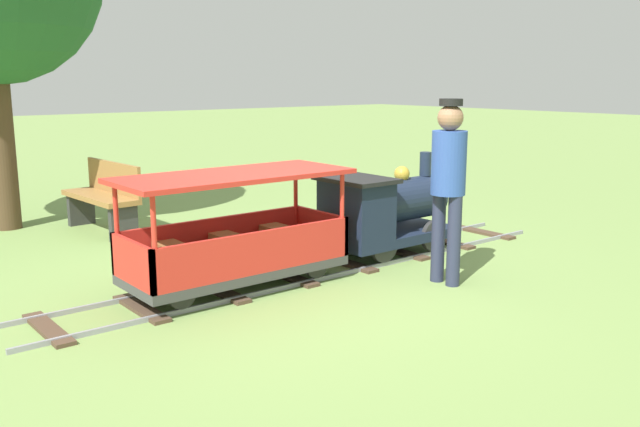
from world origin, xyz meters
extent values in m
plane|color=#75934C|center=(0.00, 0.00, 0.00)|extent=(60.00, 60.00, 0.00)
cube|color=gray|center=(-0.27, 0.40, 0.02)|extent=(0.03, 5.70, 0.04)
cube|color=gray|center=(0.27, 0.40, 0.02)|extent=(0.03, 5.70, 0.04)
cube|color=#4C3828|center=(0.00, -2.09, 0.01)|extent=(0.79, 0.14, 0.03)
cube|color=#4C3828|center=(0.00, -1.38, 0.01)|extent=(0.79, 0.14, 0.03)
cube|color=#4C3828|center=(0.00, -0.67, 0.01)|extent=(0.79, 0.14, 0.03)
cube|color=#4C3828|center=(0.00, 0.05, 0.01)|extent=(0.79, 0.14, 0.03)
cube|color=#4C3828|center=(0.00, 0.76, 0.01)|extent=(0.79, 0.14, 0.03)
cube|color=#4C3828|center=(0.00, 1.47, 0.01)|extent=(0.79, 0.14, 0.03)
cube|color=#4C3828|center=(0.00, 2.18, 0.01)|extent=(0.79, 0.14, 0.03)
cube|color=#4C3828|center=(0.00, 2.90, 0.01)|extent=(0.79, 0.14, 0.03)
cube|color=#192338|center=(0.00, 1.35, 0.21)|extent=(0.67, 1.40, 0.10)
cylinder|color=#192338|center=(0.00, 1.55, 0.56)|extent=(0.44, 0.85, 0.44)
cylinder|color=#B7932D|center=(0.00, 1.98, 0.56)|extent=(0.37, 0.02, 0.37)
cylinder|color=#192338|center=(0.00, 1.85, 0.90)|extent=(0.12, 0.12, 0.25)
sphere|color=#B7932D|center=(0.00, 1.50, 0.83)|extent=(0.16, 0.16, 0.16)
cube|color=#192338|center=(0.00, 0.88, 0.54)|extent=(0.67, 0.45, 0.55)
cube|color=black|center=(0.00, 0.88, 0.83)|extent=(0.75, 0.53, 0.04)
sphere|color=#F2EAB2|center=(0.00, 2.01, 0.82)|extent=(0.10, 0.10, 0.10)
cylinder|color=#2D2D2D|center=(-0.27, 1.70, 0.20)|extent=(0.05, 0.32, 0.32)
cylinder|color=#2D2D2D|center=(0.27, 1.70, 0.20)|extent=(0.05, 0.32, 0.32)
cylinder|color=#2D2D2D|center=(-0.27, 1.00, 0.20)|extent=(0.05, 0.32, 0.32)
cylinder|color=#2D2D2D|center=(0.27, 1.00, 0.20)|extent=(0.05, 0.32, 0.32)
cube|color=#3F3F3F|center=(0.00, -0.50, 0.18)|extent=(0.75, 1.90, 0.08)
cube|color=red|center=(-0.35, -0.50, 0.40)|extent=(0.04, 1.90, 0.35)
cube|color=red|center=(0.35, -0.50, 0.40)|extent=(0.04, 1.90, 0.35)
cube|color=red|center=(0.00, 0.43, 0.40)|extent=(0.75, 0.04, 0.35)
cube|color=red|center=(0.00, -1.43, 0.40)|extent=(0.75, 0.04, 0.35)
cylinder|color=red|center=(-0.34, 0.40, 0.59)|extent=(0.04, 0.04, 0.75)
cylinder|color=red|center=(0.34, 0.40, 0.59)|extent=(0.04, 0.04, 0.75)
cylinder|color=red|center=(-0.34, -1.40, 0.59)|extent=(0.04, 0.04, 0.75)
cylinder|color=red|center=(0.34, -1.40, 0.59)|extent=(0.04, 0.04, 0.75)
cube|color=red|center=(0.00, -0.50, 0.99)|extent=(0.85, 2.00, 0.04)
cube|color=olive|center=(0.00, -1.03, 0.34)|extent=(0.59, 0.20, 0.24)
cube|color=olive|center=(0.00, -0.50, 0.34)|extent=(0.59, 0.20, 0.24)
cube|color=olive|center=(0.00, 0.04, 0.34)|extent=(0.59, 0.20, 0.24)
cylinder|color=#262626|center=(-0.27, 0.17, 0.16)|extent=(0.04, 0.24, 0.24)
cylinder|color=#262626|center=(0.27, 0.17, 0.16)|extent=(0.04, 0.24, 0.24)
cylinder|color=#262626|center=(-0.27, -1.16, 0.16)|extent=(0.04, 0.24, 0.24)
cylinder|color=#262626|center=(0.27, -1.16, 0.16)|extent=(0.04, 0.24, 0.24)
cylinder|color=#282D47|center=(0.92, 1.03, 0.40)|extent=(0.12, 0.12, 0.80)
cylinder|color=#282D47|center=(1.10, 1.03, 0.40)|extent=(0.12, 0.12, 0.80)
cylinder|color=#2D4C99|center=(1.01, 1.03, 1.08)|extent=(0.30, 0.30, 0.55)
sphere|color=#936B4C|center=(1.01, 1.03, 1.46)|extent=(0.22, 0.22, 0.22)
cylinder|color=black|center=(1.01, 1.03, 1.59)|extent=(0.20, 0.20, 0.06)
cube|color=olive|center=(-2.90, -0.55, 0.42)|extent=(1.32, 0.47, 0.06)
cube|color=olive|center=(-2.91, -0.37, 0.62)|extent=(1.30, 0.11, 0.40)
cube|color=#333333|center=(-2.33, -0.52, 0.21)|extent=(0.10, 0.32, 0.42)
cube|color=#333333|center=(-3.47, -0.58, 0.21)|extent=(0.10, 0.32, 0.42)
cylinder|color=#4C3823|center=(-3.81, -1.36, 1.04)|extent=(0.32, 0.32, 2.09)
camera|label=1|loc=(4.86, -3.49, 1.79)|focal=38.34mm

